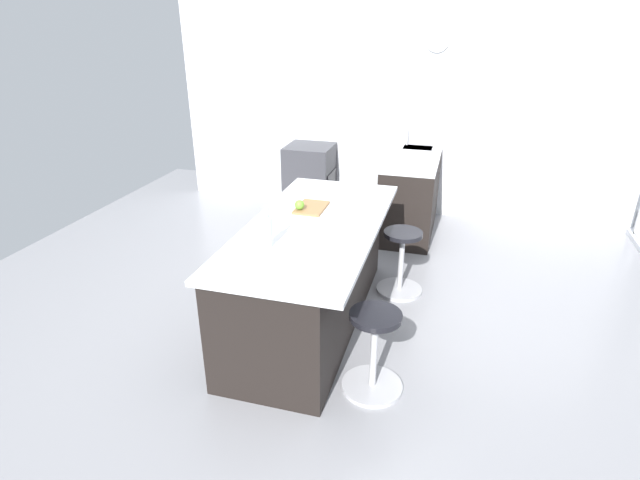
% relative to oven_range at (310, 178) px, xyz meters
% --- Properties ---
extents(ground_plane, '(7.76, 7.76, 0.00)m').
position_rel_oven_range_xyz_m(ground_plane, '(2.64, 1.08, -0.44)').
color(ground_plane, gray).
extents(interior_partition_left, '(0.15, 5.91, 2.79)m').
position_rel_oven_range_xyz_m(interior_partition_left, '(-0.35, 1.08, 0.95)').
color(interior_partition_left, silver).
rests_on(interior_partition_left, ground_plane).
extents(sink_cabinet, '(2.07, 0.60, 1.20)m').
position_rel_oven_range_xyz_m(sink_cabinet, '(-0.00, 1.38, 0.02)').
color(sink_cabinet, black).
rests_on(sink_cabinet, ground_plane).
extents(oven_range, '(0.60, 0.61, 0.89)m').
position_rel_oven_range_xyz_m(oven_range, '(0.00, 0.00, 0.00)').
color(oven_range, '#38383D').
rests_on(oven_range, ground_plane).
extents(kitchen_island, '(2.27, 1.03, 0.92)m').
position_rel_oven_range_xyz_m(kitchen_island, '(2.62, 0.79, 0.02)').
color(kitchen_island, black).
rests_on(kitchen_island, ground_plane).
extents(stool_by_window, '(0.44, 0.44, 0.63)m').
position_rel_oven_range_xyz_m(stool_by_window, '(1.90, 1.48, -0.15)').
color(stool_by_window, '#B7B7BC').
rests_on(stool_by_window, ground_plane).
extents(stool_middle, '(0.44, 0.44, 0.63)m').
position_rel_oven_range_xyz_m(stool_middle, '(3.34, 1.48, -0.15)').
color(stool_middle, '#B7B7BC').
rests_on(stool_middle, ground_plane).
extents(cutting_board, '(0.36, 0.24, 0.02)m').
position_rel_oven_range_xyz_m(cutting_board, '(2.30, 0.72, 0.49)').
color(cutting_board, olive).
rests_on(cutting_board, kitchen_island).
extents(apple_green, '(0.08, 0.08, 0.08)m').
position_rel_oven_range_xyz_m(apple_green, '(2.40, 0.64, 0.54)').
color(apple_green, '#609E2D').
rests_on(apple_green, cutting_board).
extents(water_bottle, '(0.06, 0.06, 0.31)m').
position_rel_oven_range_xyz_m(water_bottle, '(3.12, 0.64, 0.60)').
color(water_bottle, silver).
rests_on(water_bottle, kitchen_island).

